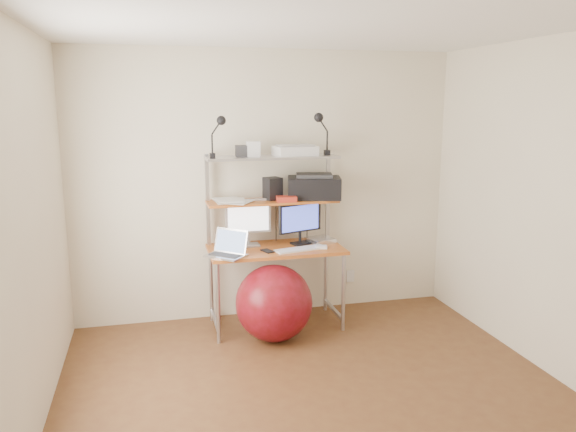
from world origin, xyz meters
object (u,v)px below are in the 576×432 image
monitor_silver (248,219)px  printer (314,187)px  exercise_ball (274,303)px  monitor_black (300,220)px  laptop (228,250)px

monitor_silver → printer: printer is taller
printer → exercise_ball: bearing=-123.0°
monitor_black → exercise_ball: bearing=-149.4°
laptop → printer: bearing=61.9°
monitor_silver → printer: 0.68m
printer → exercise_ball: (-0.48, -0.44, -0.93)m
exercise_ball → laptop: bearing=158.7°
monitor_black → printer: bearing=3.0°
monitor_black → exercise_ball: monitor_black is taller
monitor_silver → printer: (0.62, 0.00, 0.27)m
monitor_black → exercise_ball: 0.81m
laptop → monitor_black: bearing=61.5°
laptop → printer: (0.85, 0.30, 0.47)m
laptop → exercise_ball: laptop is taller
monitor_silver → laptop: bearing=-127.9°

